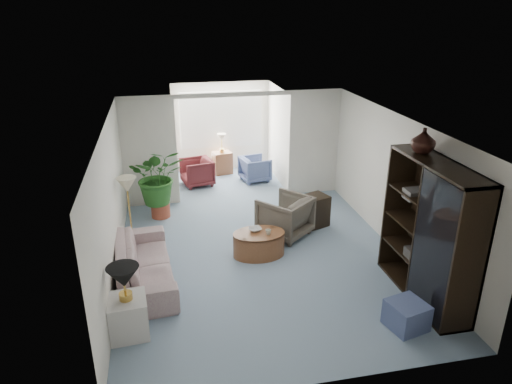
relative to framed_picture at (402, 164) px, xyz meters
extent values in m
plane|color=#8298AC|center=(-2.46, 0.10, -1.70)|extent=(6.00, 6.00, 0.00)
plane|color=#8298AC|center=(-2.46, 4.20, -1.70)|extent=(2.60, 2.60, 0.00)
cube|color=silver|center=(-4.36, 3.10, -0.45)|extent=(1.20, 0.12, 2.50)
cube|color=silver|center=(-0.56, 3.10, -0.45)|extent=(1.20, 0.12, 2.50)
cube|color=silver|center=(-2.46, 3.10, 0.75)|extent=(2.60, 0.12, 0.10)
cube|color=white|center=(-2.46, 5.28, -0.30)|extent=(2.20, 0.02, 1.50)
cube|color=white|center=(-2.46, 5.25, -0.30)|extent=(2.20, 0.02, 1.50)
cube|color=beige|center=(0.00, 0.00, 0.00)|extent=(0.04, 0.50, 0.40)
imported|color=#BAAB9E|center=(-4.52, -0.12, -1.37)|extent=(1.04, 2.29, 0.65)
cube|color=beige|center=(-4.72, -1.47, -1.41)|extent=(0.56, 0.56, 0.57)
cone|color=black|center=(-4.72, -1.47, -0.78)|extent=(0.44, 0.44, 0.30)
cone|color=beige|center=(-4.76, 1.16, -0.45)|extent=(0.36, 0.36, 0.28)
cylinder|color=brown|center=(-2.48, 0.33, -1.47)|extent=(1.12, 1.12, 0.45)
imported|color=beige|center=(-2.53, 0.43, -1.22)|extent=(0.27, 0.27, 0.06)
imported|color=beige|center=(-2.33, 0.23, -1.20)|extent=(0.12, 0.12, 0.09)
imported|color=#60574C|center=(-1.81, 1.02, -1.29)|extent=(1.24, 1.25, 0.81)
cube|color=black|center=(-1.11, 1.32, -1.37)|extent=(0.66, 0.60, 0.65)
cube|color=black|center=(-0.23, -1.42, -0.60)|extent=(0.53, 1.98, 2.20)
imported|color=black|center=(-0.23, -0.92, 0.69)|extent=(0.36, 0.36, 0.38)
cube|color=slate|center=(-0.87, -2.12, -1.50)|extent=(0.60, 0.60, 0.40)
cylinder|color=#A64730|center=(-4.21, 2.40, -1.54)|extent=(0.40, 0.40, 0.32)
imported|color=#286121|center=(-4.21, 2.40, -0.76)|extent=(1.11, 0.97, 1.24)
imported|color=slate|center=(-1.76, 4.17, -1.38)|extent=(0.83, 0.81, 0.64)
imported|color=#551D1F|center=(-3.26, 4.17, -1.36)|extent=(0.88, 0.86, 0.68)
cube|color=brown|center=(-2.51, 4.92, -1.40)|extent=(0.55, 0.46, 0.59)
cube|color=#423F3D|center=(-0.28, -1.61, -0.61)|extent=(0.30, 0.26, 0.16)
cube|color=black|center=(-0.28, -1.85, -1.06)|extent=(0.30, 0.26, 0.16)
cube|color=#312D26|center=(-0.28, -1.90, -0.16)|extent=(0.30, 0.26, 0.16)
cube|color=#32302D|center=(-0.28, -1.23, -1.06)|extent=(0.30, 0.26, 0.16)
cube|color=#53504E|center=(-0.28, -0.97, -0.16)|extent=(0.30, 0.26, 0.16)
camera|label=1|loc=(-4.09, -7.08, 2.60)|focal=32.92mm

